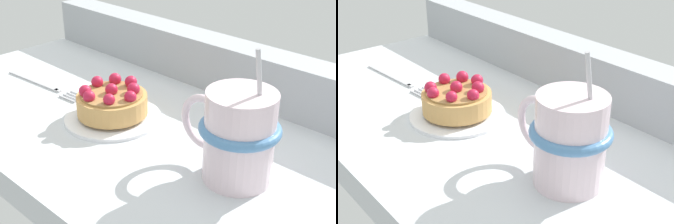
{
  "view_description": "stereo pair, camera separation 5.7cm",
  "coord_description": "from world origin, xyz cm",
  "views": [
    {
      "loc": [
        39.48,
        -38.86,
        30.3
      ],
      "look_at": [
        4.12,
        -2.0,
        4.6
      ],
      "focal_mm": 50.88,
      "sensor_mm": 36.0,
      "label": 1
    },
    {
      "loc": [
        43.38,
        -34.69,
        30.3
      ],
      "look_at": [
        4.12,
        -2.0,
        4.6
      ],
      "focal_mm": 50.88,
      "sensor_mm": 36.0,
      "label": 2
    }
  ],
  "objects": [
    {
      "name": "ground_plane",
      "position": [
        0.0,
        0.0,
        -2.02
      ],
      "size": [
        82.2,
        38.9,
        4.05
      ],
      "primitive_type": "cube",
      "color": "silver"
    },
    {
      "name": "window_rail_back",
      "position": [
        0.0,
        16.71,
        3.83
      ],
      "size": [
        80.55,
        5.48,
        7.66
      ],
      "primitive_type": "cube",
      "color": "#9EA3A8",
      "rests_on": "ground_plane"
    },
    {
      "name": "dessert_plate",
      "position": [
        -6.26,
        -2.13,
        0.43
      ],
      "size": [
        13.28,
        13.28,
        0.91
      ],
      "color": "white",
      "rests_on": "ground_plane"
    },
    {
      "name": "raspberry_tart",
      "position": [
        -6.28,
        -2.09,
        2.65
      ],
      "size": [
        9.6,
        9.6,
        4.41
      ],
      "color": "tan",
      "rests_on": "dessert_plate"
    },
    {
      "name": "coffee_mug",
      "position": [
        14.24,
        -1.88,
        5.33
      ],
      "size": [
        12.59,
        8.85,
        15.54
      ],
      "color": "silver",
      "rests_on": "ground_plane"
    },
    {
      "name": "dessert_fork",
      "position": [
        -22.69,
        -2.42,
        0.3
      ],
      "size": [
        17.62,
        3.01,
        0.6
      ],
      "color": "#B7B7BC",
      "rests_on": "ground_plane"
    }
  ]
}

